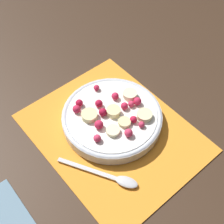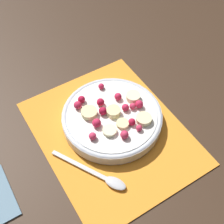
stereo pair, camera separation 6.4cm
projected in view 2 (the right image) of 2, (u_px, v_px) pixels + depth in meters
ground_plane at (111, 133)px, 0.73m from camera, size 3.00×3.00×0.00m
placemat at (111, 132)px, 0.73m from camera, size 0.39×0.31×0.01m
fruit_bowl at (112, 117)px, 0.73m from camera, size 0.23×0.23×0.05m
spoon at (102, 177)px, 0.65m from camera, size 0.17×0.10×0.01m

